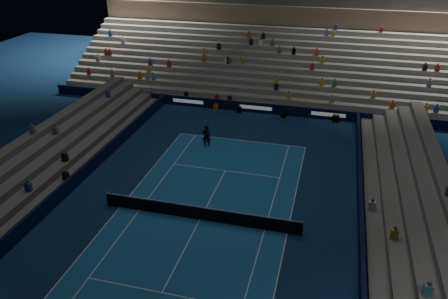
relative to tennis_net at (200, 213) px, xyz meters
The scene contains 11 objects.
ground 0.50m from the tennis_net, ahead, with size 90.00×90.00×0.00m, color #0C254C.
court_surface 0.50m from the tennis_net, ahead, with size 10.97×23.77×0.01m, color #1C5B9A.
sponsor_barrier_far 18.50m from the tennis_net, 90.00° to the left, with size 44.00×0.25×1.00m, color black.
sponsor_barrier_east 9.70m from the tennis_net, ahead, with size 0.25×37.00×1.00m, color black.
sponsor_barrier_west 9.70m from the tennis_net, behind, with size 0.25×37.00×1.00m, color #081133.
grandstand_main 28.05m from the tennis_net, 90.00° to the left, with size 44.00×15.20×11.20m.
grandstand_east 13.17m from the tennis_net, ahead, with size 5.00×37.00×2.50m.
grandstand_west 13.17m from the tennis_net, behind, with size 5.00×37.00×2.50m.
tennis_net is the anchor object (origin of this frame).
tennis_player 10.35m from the tennis_net, 104.27° to the left, with size 0.70×0.46×1.92m, color black.
broadcast_camera 18.19m from the tennis_net, 81.05° to the left, with size 0.51×0.91×0.56m.
Camera 1 is at (7.17, -21.58, 16.44)m, focal length 35.36 mm.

